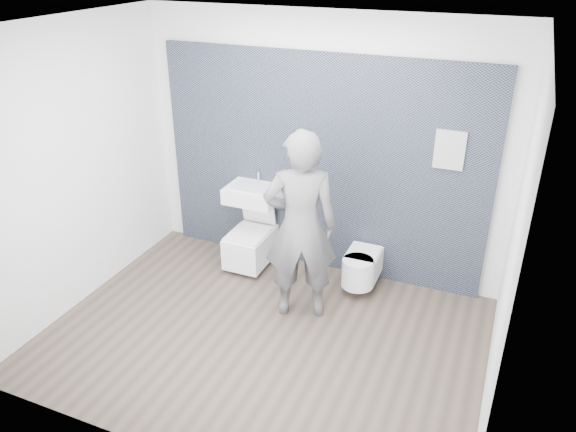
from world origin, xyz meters
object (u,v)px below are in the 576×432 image
at_px(toilet_square, 251,245).
at_px(visitor, 300,227).
at_px(washbasin, 253,194).
at_px(toilet_rounded, 361,267).

xyz_separation_m(toilet_square, visitor, (0.85, -0.62, 0.69)).
xyz_separation_m(washbasin, toilet_rounded, (1.29, -0.08, -0.60)).
relative_size(toilet_square, toilet_rounded, 1.42).
relative_size(washbasin, visitor, 0.30).
distance_m(toilet_square, visitor, 1.26).
bearing_deg(washbasin, toilet_square, -90.00).
bearing_deg(washbasin, toilet_rounded, -3.40).
bearing_deg(toilet_square, toilet_rounded, 0.51).
bearing_deg(toilet_rounded, visitor, -124.90).
relative_size(toilet_rounded, visitor, 0.30).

